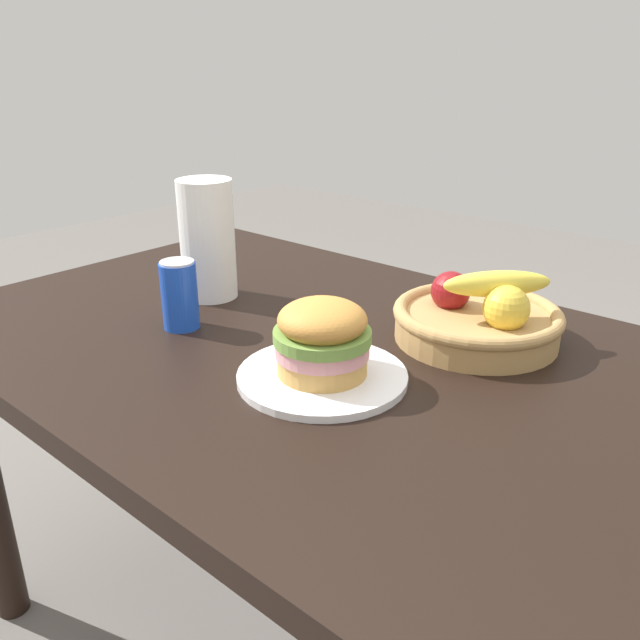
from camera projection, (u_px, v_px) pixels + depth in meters
dining_table at (313, 392)px, 1.17m from camera, size 1.40×0.90×0.75m
plate at (322, 376)px, 0.99m from camera, size 0.26×0.26×0.01m
sandwich at (322, 337)px, 0.97m from camera, size 0.15×0.15×0.12m
soda_can at (180, 295)px, 1.16m from camera, size 0.07×0.07×0.13m
fruit_basket at (478, 318)px, 1.12m from camera, size 0.29×0.29×0.14m
paper_towel_roll at (207, 240)px, 1.30m from camera, size 0.11×0.11×0.24m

